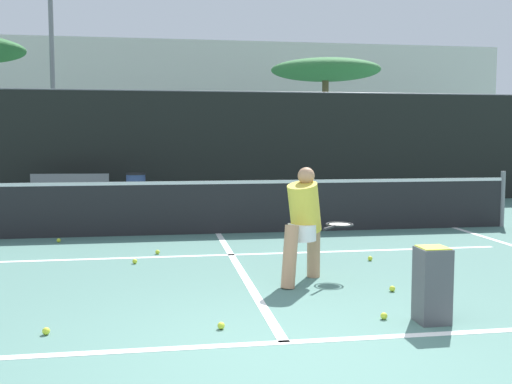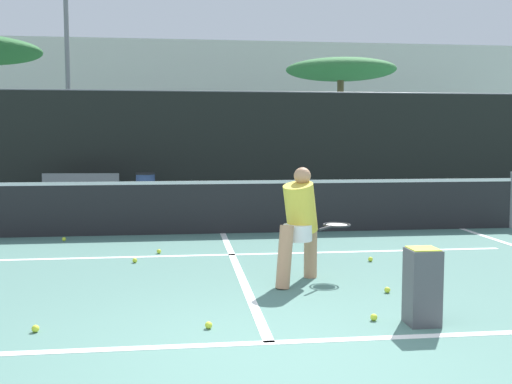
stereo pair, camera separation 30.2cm
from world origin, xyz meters
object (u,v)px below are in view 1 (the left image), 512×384
at_px(courtside_bench, 69,190).
at_px(player_practicing, 304,221).
at_px(ball_hopper, 432,283).
at_px(parked_car, 172,173).
at_px(trash_bin, 136,191).

bearing_deg(courtside_bench, player_practicing, -58.79).
height_order(ball_hopper, parked_car, parked_car).
distance_m(courtside_bench, trash_bin, 1.56).
bearing_deg(courtside_bench, parked_car, 65.66).
distance_m(ball_hopper, trash_bin, 9.81).
height_order(trash_bin, parked_car, parked_car).
bearing_deg(parked_car, courtside_bench, -119.33).
relative_size(player_practicing, courtside_bench, 0.74).
height_order(player_practicing, courtside_bench, player_practicing).
bearing_deg(courtside_bench, trash_bin, -0.31).
height_order(player_practicing, parked_car, parked_car).
relative_size(player_practicing, parked_car, 0.29).
relative_size(trash_bin, parked_car, 0.19).
bearing_deg(player_practicing, courtside_bench, 66.67).
bearing_deg(courtside_bench, ball_hopper, -59.11).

